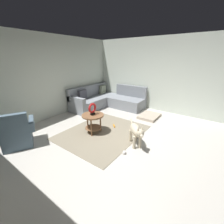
% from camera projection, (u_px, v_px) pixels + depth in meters
% --- Properties ---
extents(ground_plane, '(6.00, 6.00, 0.10)m').
position_uv_depth(ground_plane, '(121.00, 144.00, 3.70)').
color(ground_plane, beige).
extents(wall_back, '(6.00, 0.12, 2.70)m').
position_uv_depth(wall_back, '(46.00, 78.00, 4.83)').
color(wall_back, silver).
rests_on(wall_back, ground_plane).
extents(wall_right, '(0.12, 6.00, 2.70)m').
position_uv_depth(wall_right, '(165.00, 76.00, 5.43)').
color(wall_right, silver).
rests_on(wall_right, ground_plane).
extents(area_rug, '(2.30, 1.90, 0.01)m').
position_uv_depth(area_rug, '(103.00, 132.00, 4.18)').
color(area_rug, gray).
rests_on(area_rug, ground_plane).
extents(sectional_couch, '(2.20, 2.25, 0.88)m').
position_uv_depth(sectional_couch, '(106.00, 100.00, 6.20)').
color(sectional_couch, gray).
rests_on(sectional_couch, ground_plane).
extents(armchair, '(0.98, 0.89, 0.88)m').
position_uv_depth(armchair, '(17.00, 134.00, 3.44)').
color(armchair, '#4C6070').
rests_on(armchair, ground_plane).
extents(side_table, '(0.60, 0.60, 0.54)m').
position_uv_depth(side_table, '(93.00, 119.00, 4.04)').
color(side_table, brown).
rests_on(side_table, ground_plane).
extents(torus_sculpture, '(0.28, 0.08, 0.33)m').
position_uv_depth(torus_sculpture, '(92.00, 109.00, 3.94)').
color(torus_sculpture, black).
rests_on(torus_sculpture, side_table).
extents(dog_bed_mat, '(0.80, 0.60, 0.09)m').
position_uv_depth(dog_bed_mat, '(149.00, 116.00, 5.21)').
color(dog_bed_mat, '#B2A38E').
rests_on(dog_bed_mat, ground_plane).
extents(dog, '(0.63, 0.64, 0.63)m').
position_uv_depth(dog, '(136.00, 132.00, 3.44)').
color(dog, beige).
rests_on(dog, ground_plane).
extents(dog_toy_ball, '(0.08, 0.08, 0.08)m').
position_uv_depth(dog_toy_ball, '(124.00, 152.00, 3.25)').
color(dog_toy_ball, silver).
rests_on(dog_toy_ball, ground_plane).
extents(dog_toy_rope, '(0.16, 0.16, 0.05)m').
position_uv_depth(dog_toy_rope, '(114.00, 126.00, 4.52)').
color(dog_toy_rope, orange).
rests_on(dog_toy_rope, ground_plane).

